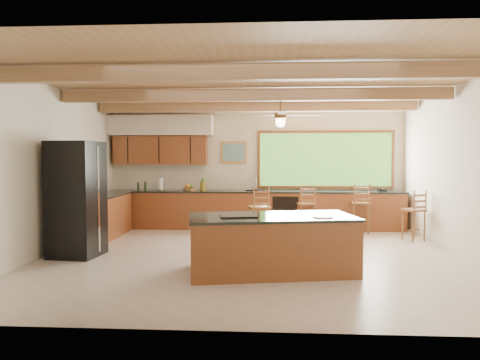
{
  "coord_description": "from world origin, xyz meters",
  "views": [
    {
      "loc": [
        0.21,
        -7.38,
        1.72
      ],
      "look_at": [
        -0.26,
        0.8,
        1.29
      ],
      "focal_mm": 32.0,
      "sensor_mm": 36.0,
      "label": 1
    }
  ],
  "objects": [
    {
      "name": "ground",
      "position": [
        0.0,
        0.0,
        0.0
      ],
      "size": [
        7.2,
        7.2,
        0.0
      ],
      "primitive_type": "plane",
      "color": "beige",
      "rests_on": "ground"
    },
    {
      "name": "room_shell",
      "position": [
        -0.17,
        0.65,
        2.21
      ],
      "size": [
        7.27,
        6.54,
        3.02
      ],
      "color": "beige",
      "rests_on": "ground"
    },
    {
      "name": "counter_run",
      "position": [
        -0.82,
        2.52,
        0.46
      ],
      "size": [
        7.12,
        3.1,
        1.27
      ],
      "color": "brown",
      "rests_on": "ground"
    },
    {
      "name": "island",
      "position": [
        0.32,
        -1.03,
        0.43
      ],
      "size": [
        2.61,
        1.55,
        0.87
      ],
      "rotation": [
        0.0,
        0.0,
        0.17
      ],
      "color": "brown",
      "rests_on": "ground"
    },
    {
      "name": "refrigerator",
      "position": [
        -3.05,
        -0.17,
        1.0
      ],
      "size": [
        0.85,
        0.83,
        2.0
      ],
      "rotation": [
        0.0,
        0.0,
        -0.1
      ],
      "color": "black",
      "rests_on": "ground"
    },
    {
      "name": "bar_stool_a",
      "position": [
        0.1,
        1.54,
        0.66
      ],
      "size": [
        0.49,
        0.49,
        1.11
      ],
      "rotation": [
        0.0,
        0.0,
        0.26
      ],
      "color": "brown",
      "rests_on": "ground"
    },
    {
      "name": "bar_stool_b",
      "position": [
        2.4,
        2.39,
        0.67
      ],
      "size": [
        0.44,
        0.44,
        1.14
      ],
      "rotation": [
        0.0,
        0.0,
        -0.07
      ],
      "color": "brown",
      "rests_on": "ground"
    },
    {
      "name": "bar_stool_c",
      "position": [
        1.16,
        2.39,
        0.65
      ],
      "size": [
        0.45,
        0.45,
        1.1
      ],
      "rotation": [
        0.0,
        0.0,
        0.14
      ],
      "color": "brown",
      "rests_on": "ground"
    },
    {
      "name": "bar_stool_d",
      "position": [
        3.3,
        1.54,
        0.62
      ],
      "size": [
        0.5,
        0.5,
        1.05
      ],
      "rotation": [
        0.0,
        0.0,
        0.41
      ],
      "color": "brown",
      "rests_on": "ground"
    }
  ]
}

